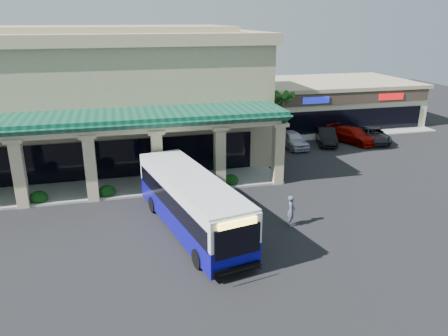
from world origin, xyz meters
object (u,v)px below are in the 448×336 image
object	(u,v)px
transit_bus	(191,204)
pedestrian	(291,211)
car_white	(326,136)
car_silver	(293,139)
car_gray	(374,135)
car_red	(352,135)

from	to	relation	value
transit_bus	pedestrian	distance (m)	6.04
transit_bus	car_white	distance (m)	22.52
transit_bus	car_silver	distance (m)	19.73
car_silver	car_white	size ratio (longest dim) A/B	0.98
car_silver	car_gray	bearing A→B (deg)	-3.38
transit_bus	car_gray	distance (m)	26.26
transit_bus	car_silver	size ratio (longest dim) A/B	2.59
transit_bus	car_silver	xyz separation A→B (m)	(12.68, 15.09, -0.89)
car_red	car_gray	distance (m)	2.34
pedestrian	transit_bus	bearing A→B (deg)	108.02
pedestrian	car_silver	bearing A→B (deg)	2.92
car_silver	pedestrian	bearing A→B (deg)	-115.67
car_silver	car_white	xyz separation A→B (m)	(3.75, 0.29, -0.01)
transit_bus	car_red	bearing A→B (deg)	26.49
pedestrian	car_silver	world-z (taller)	pedestrian
pedestrian	car_red	xyz separation A→B (m)	(13.26, 16.04, -0.19)
car_silver	car_white	world-z (taller)	car_silver
car_white	car_gray	distance (m)	5.13
pedestrian	car_gray	size ratio (longest dim) A/B	0.37
car_white	car_red	bearing A→B (deg)	15.48
pedestrian	car_white	world-z (taller)	pedestrian
transit_bus	car_red	distance (m)	24.52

